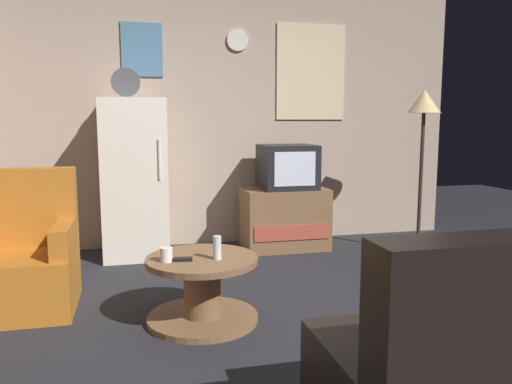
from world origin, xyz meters
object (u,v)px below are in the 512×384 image
object	(u,v)px
remote_control	(180,259)
mug_ceramic_white	(166,255)
fridge	(135,178)
coffee_table	(202,289)
standing_lamp	(424,114)
wine_glass	(217,248)
crt_tv	(287,167)
tv_stand	(285,218)
armchair	(24,261)

from	to	relation	value
remote_control	mug_ceramic_white	bearing A→B (deg)	-177.73
fridge	mug_ceramic_white	size ratio (longest dim) A/B	19.67
fridge	coffee_table	size ratio (longest dim) A/B	2.46
fridge	standing_lamp	size ratio (longest dim) A/B	1.11
fridge	standing_lamp	xyz separation A→B (m)	(2.73, -0.49, 0.60)
standing_lamp	remote_control	bearing A→B (deg)	-151.77
wine_glass	coffee_table	bearing A→B (deg)	139.58
crt_tv	coffee_table	bearing A→B (deg)	-122.59
tv_stand	armchair	bearing A→B (deg)	-152.09
crt_tv	mug_ceramic_white	distance (m)	2.23
crt_tv	mug_ceramic_white	bearing A→B (deg)	-126.77
armchair	wine_glass	bearing A→B (deg)	-25.58
mug_ceramic_white	remote_control	size ratio (longest dim) A/B	0.60
tv_stand	crt_tv	world-z (taller)	crt_tv
fridge	crt_tv	bearing A→B (deg)	-1.70
coffee_table	crt_tv	bearing A→B (deg)	57.41
wine_glass	mug_ceramic_white	world-z (taller)	wine_glass
tv_stand	mug_ceramic_white	world-z (taller)	tv_stand
tv_stand	standing_lamp	distance (m)	1.70
remote_control	wine_glass	bearing A→B (deg)	2.53
remote_control	armchair	world-z (taller)	armchair
fridge	crt_tv	xyz separation A→B (m)	(1.50, -0.04, 0.08)
tv_stand	armchair	world-z (taller)	armchair
crt_tv	fridge	bearing A→B (deg)	178.30
fridge	coffee_table	bearing A→B (deg)	-76.93
fridge	wine_glass	bearing A→B (deg)	-74.84
mug_ceramic_white	wine_glass	bearing A→B (deg)	-3.40
coffee_table	remote_control	distance (m)	0.27
crt_tv	standing_lamp	xyz separation A→B (m)	(1.23, -0.45, 0.52)
tv_stand	crt_tv	size ratio (longest dim) A/B	1.56
armchair	coffee_table	bearing A→B (deg)	-24.26
crt_tv	armchair	xyz separation A→B (m)	(-2.26, -1.18, -0.50)
standing_lamp	wine_glass	bearing A→B (deg)	-149.11
standing_lamp	remote_control	xyz separation A→B (m)	(-2.46, -1.32, -0.92)
fridge	tv_stand	size ratio (longest dim) A/B	2.11
fridge	remote_control	world-z (taller)	fridge
standing_lamp	armchair	size ratio (longest dim) A/B	1.66
tv_stand	remote_control	distance (m)	2.15
coffee_table	wine_glass	distance (m)	0.31
tv_stand	coffee_table	bearing A→B (deg)	-121.97
fridge	mug_ceramic_white	xyz separation A→B (m)	(0.18, -1.81, -0.28)
crt_tv	wine_glass	xyz separation A→B (m)	(-1.00, -1.78, -0.33)
standing_lamp	armchair	world-z (taller)	standing_lamp
fridge	standing_lamp	world-z (taller)	fridge
coffee_table	wine_glass	size ratio (longest dim) A/B	4.80
crt_tv	remote_control	bearing A→B (deg)	-124.90
fridge	mug_ceramic_white	bearing A→B (deg)	-84.30
crt_tv	armchair	size ratio (longest dim) A/B	0.56
tv_stand	mug_ceramic_white	distance (m)	2.20
coffee_table	wine_glass	xyz separation A→B (m)	(0.09, -0.08, 0.29)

